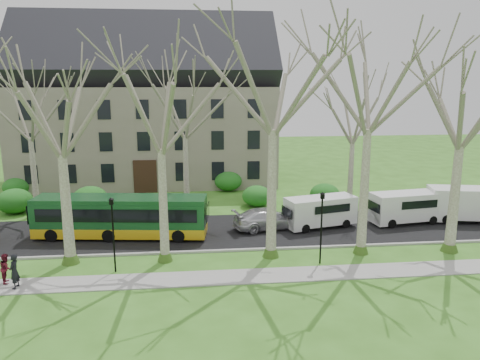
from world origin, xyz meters
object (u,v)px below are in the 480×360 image
object	(u,v)px
bus_follow	(121,216)
sedan	(268,219)
van_a	(320,212)
van_c	(470,205)
van_b	(406,208)
pedestrian_a	(14,271)
pedestrian_b	(6,268)

from	to	relation	value
bus_follow	sedan	xyz separation A→B (m)	(10.42, 0.70, -0.72)
bus_follow	sedan	bearing A→B (deg)	10.84
van_a	van_c	bearing A→B (deg)	-13.09
sedan	van_c	distance (m)	15.65
van_c	van_b	bearing A→B (deg)	-169.88
pedestrian_a	van_b	bearing A→B (deg)	116.02
sedan	pedestrian_b	world-z (taller)	pedestrian_b
van_b	pedestrian_b	bearing A→B (deg)	-171.21
sedan	van_b	xyz separation A→B (m)	(10.63, 0.27, 0.43)
van_a	pedestrian_a	bearing A→B (deg)	-169.96
van_a	van_c	world-z (taller)	van_c
sedan	pedestrian_a	xyz separation A→B (m)	(-14.83, -8.43, 0.18)
bus_follow	van_c	world-z (taller)	bus_follow
van_c	sedan	bearing A→B (deg)	-168.03
bus_follow	sedan	world-z (taller)	bus_follow
pedestrian_a	van_c	bearing A→B (deg)	112.90
sedan	pedestrian_b	distance (m)	17.31
van_c	pedestrian_b	xyz separation A→B (m)	(-31.16, -7.82, -0.50)
bus_follow	van_c	bearing A→B (deg)	8.88
sedan	van_a	size ratio (longest dim) A/B	0.99
sedan	van_a	world-z (taller)	van_a
pedestrian_b	bus_follow	bearing A→B (deg)	-51.29
pedestrian_b	van_b	bearing A→B (deg)	-88.16
sedan	bus_follow	bearing A→B (deg)	81.07
bus_follow	van_b	bearing A→B (deg)	9.64
sedan	van_c	world-z (taller)	van_c
van_a	van_b	xyz separation A→B (m)	(6.75, 0.32, 0.04)
bus_follow	van_c	xyz separation A→B (m)	(26.06, 0.86, -0.16)
van_b	van_c	size ratio (longest dim) A/B	0.90
van_b	pedestrian_a	distance (m)	26.90
van_a	van_b	distance (m)	6.76
van_b	van_a	bearing A→B (deg)	174.63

